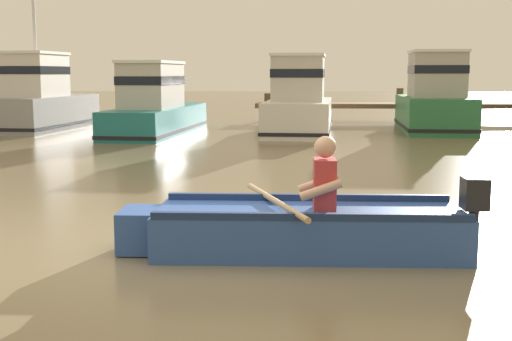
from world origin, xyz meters
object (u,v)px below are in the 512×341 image
at_px(moored_boat_white, 299,105).
at_px(moored_boat_green, 434,102).
at_px(rowboat_with_person, 302,228).
at_px(moored_boat_grey, 37,101).
at_px(moored_boat_teal, 155,108).

bearing_deg(moored_boat_white, moored_boat_green, 12.50).
bearing_deg(rowboat_with_person, moored_boat_white, 89.59).
distance_m(moored_boat_white, moored_boat_green, 4.30).
xyz_separation_m(rowboat_with_person, moored_boat_grey, (-8.24, 14.70, 0.66)).
distance_m(rowboat_with_person, moored_boat_grey, 16.87).
distance_m(rowboat_with_person, moored_boat_green, 15.32).
bearing_deg(rowboat_with_person, moored_boat_grey, 119.27).
bearing_deg(moored_boat_teal, moored_boat_green, 8.80).
bearing_deg(moored_boat_green, moored_boat_grey, 179.96).
bearing_deg(moored_boat_grey, moored_boat_green, -0.04).
bearing_deg(moored_boat_teal, rowboat_with_person, -72.69).
height_order(rowboat_with_person, moored_boat_green, moored_boat_green).
relative_size(moored_boat_grey, moored_boat_teal, 0.82).
bearing_deg(moored_boat_grey, rowboat_with_person, -60.73).
xyz_separation_m(rowboat_with_person, moored_boat_teal, (-4.17, 13.38, 0.53)).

